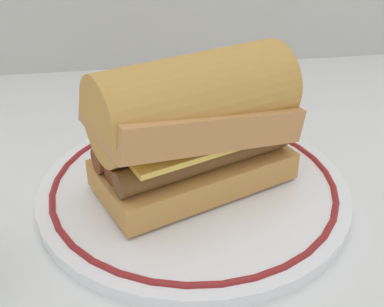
% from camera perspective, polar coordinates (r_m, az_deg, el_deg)
% --- Properties ---
extents(ground_plane, '(1.50, 1.50, 0.00)m').
position_cam_1_polar(ground_plane, '(0.48, -0.12, -3.51)').
color(ground_plane, silver).
extents(plate, '(0.29, 0.29, 0.01)m').
position_cam_1_polar(plate, '(0.47, 0.00, -3.93)').
color(plate, white).
rests_on(plate, ground_plane).
extents(sausage_sandwich, '(0.20, 0.15, 0.12)m').
position_cam_1_polar(sausage_sandwich, '(0.43, 0.00, 3.56)').
color(sausage_sandwich, '#CA8C44').
rests_on(sausage_sandwich, plate).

